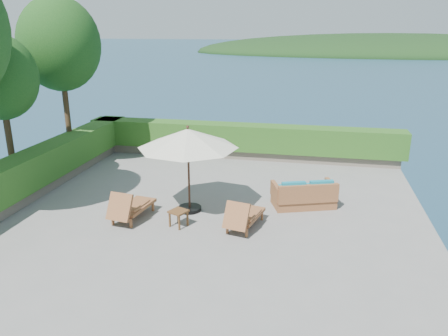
% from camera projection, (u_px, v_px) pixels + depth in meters
% --- Properties ---
extents(ground, '(12.00, 12.00, 0.00)m').
position_uv_depth(ground, '(208.00, 213.00, 12.24)').
color(ground, gray).
rests_on(ground, ground).
extents(foundation, '(12.00, 12.00, 3.00)m').
position_uv_depth(foundation, '(208.00, 262.00, 12.72)').
color(foundation, '#50483F').
rests_on(foundation, ocean).
extents(ocean, '(600.00, 600.00, 0.00)m').
position_uv_depth(ocean, '(209.00, 304.00, 13.17)').
color(ocean, '#18354D').
rests_on(ocean, ground).
extents(offshore_island, '(126.00, 57.60, 12.60)m').
position_uv_depth(offshore_island, '(389.00, 54.00, 138.77)').
color(offshore_island, black).
rests_on(offshore_island, ocean).
extents(planter_wall_far, '(12.00, 0.60, 0.36)m').
position_uv_depth(planter_wall_far, '(241.00, 153.00, 17.41)').
color(planter_wall_far, '#73695C').
rests_on(planter_wall_far, ground).
extents(planter_wall_left, '(0.60, 12.00, 0.36)m').
position_uv_depth(planter_wall_left, '(29.00, 193.00, 13.27)').
color(planter_wall_left, '#73695C').
rests_on(planter_wall_left, ground).
extents(hedge_far, '(12.40, 0.90, 1.00)m').
position_uv_depth(hedge_far, '(241.00, 137.00, 17.20)').
color(hedge_far, '#214915').
rests_on(hedge_far, planter_wall_far).
extents(hedge_left, '(0.90, 12.40, 1.00)m').
position_uv_depth(hedge_left, '(26.00, 172.00, 13.07)').
color(hedge_left, '#214915').
rests_on(hedge_left, planter_wall_left).
extents(tree_mid, '(2.20, 2.20, 4.83)m').
position_uv_depth(tree_mid, '(0.00, 78.00, 12.86)').
color(tree_mid, '#44321A').
rests_on(tree_mid, ground).
extents(tree_far, '(2.80, 2.80, 6.03)m').
position_uv_depth(tree_far, '(59.00, 45.00, 15.03)').
color(tree_far, '#44321A').
rests_on(tree_far, ground).
extents(patio_umbrella, '(3.25, 3.25, 2.47)m').
position_uv_depth(patio_umbrella, '(188.00, 139.00, 11.79)').
color(patio_umbrella, black).
rests_on(patio_umbrella, ground).
extents(lounge_left, '(0.86, 1.65, 0.91)m').
position_uv_depth(lounge_left, '(130.00, 207.00, 11.72)').
color(lounge_left, brown).
rests_on(lounge_left, ground).
extents(lounge_right, '(0.94, 1.61, 0.87)m').
position_uv_depth(lounge_right, '(243.00, 216.00, 11.20)').
color(lounge_right, brown).
rests_on(lounge_right, ground).
extents(side_table, '(0.55, 0.55, 0.44)m').
position_uv_depth(side_table, '(178.00, 213.00, 11.33)').
color(side_table, brown).
rests_on(side_table, ground).
extents(wicker_loveseat, '(1.96, 1.44, 0.87)m').
position_uv_depth(wicker_loveseat, '(304.00, 196.00, 12.59)').
color(wicker_loveseat, brown).
rests_on(wicker_loveseat, ground).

